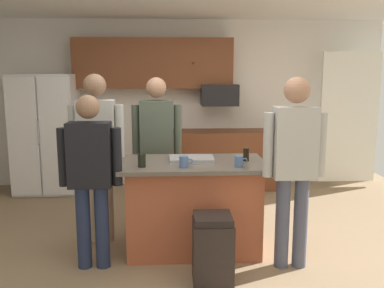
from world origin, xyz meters
The scene contains 18 objects.
floor centered at (0.00, 0.00, 0.00)m, with size 7.04×7.04×0.00m, color #937A5B.
back_wall centered at (0.00, 2.80, 1.30)m, with size 6.40×0.10×2.60m, color white.
french_door_window_panel centered at (2.60, 2.40, 1.10)m, with size 0.90×0.06×2.00m, color white.
cabinet_run_upper centered at (-0.40, 2.60, 1.93)m, with size 2.40×0.38×0.75m.
cabinet_run_lower centered at (0.60, 2.48, 0.45)m, with size 1.80×0.63×0.90m.
refrigerator centered at (-2.00, 2.38, 0.88)m, with size 0.91×0.76×1.77m.
microwave_over_range centered at (0.60, 2.50, 1.45)m, with size 0.56×0.40×0.32m, color black.
kitchen_island centered at (0.08, 0.15, 0.47)m, with size 1.43×0.82×0.92m.
person_guest_right centered at (0.97, -0.28, 1.03)m, with size 0.57×0.23×1.76m.
person_host_foreground centered at (-0.87, -0.20, 0.92)m, with size 0.57×0.22×1.61m.
person_guest_by_door centered at (-0.91, 0.42, 1.04)m, with size 0.57×0.24×1.79m.
person_guest_left centered at (-0.30, 0.86, 1.01)m, with size 0.57×0.23×1.74m.
mug_ceramic_white centered at (-0.02, -0.09, 0.98)m, with size 0.13×0.09×0.11m.
glass_short_whisky centered at (-0.41, -0.05, 0.98)m, with size 0.07×0.07×0.13m.
mug_blue_stoneware centered at (0.50, -0.09, 0.98)m, with size 0.12×0.08×0.11m.
tumbler_amber centered at (0.61, 0.16, 0.99)m, with size 0.06×0.06×0.13m.
serving_tray centered at (0.07, 0.18, 0.94)m, with size 0.44×0.30×0.04m.
trash_bin centered at (0.21, -0.55, 0.30)m, with size 0.34×0.34×0.61m.
Camera 1 is at (-0.13, -3.94, 1.82)m, focal length 39.39 mm.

